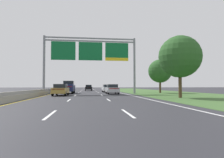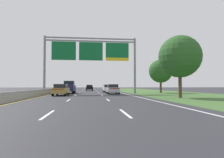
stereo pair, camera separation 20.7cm
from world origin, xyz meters
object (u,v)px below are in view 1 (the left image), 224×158
(car_black_centre_lane_sedan, at_px, (89,88))
(car_silver_right_lane_sedan, at_px, (112,89))
(pickup_truck_navy, at_px, (68,87))
(car_gold_left_lane_sedan, at_px, (61,90))
(overhead_sign_gantry, at_px, (91,54))
(roadside_tree_mid, at_px, (160,71))
(roadside_tree_near, at_px, (180,57))
(car_white_right_lane_sedan, at_px, (107,88))

(car_black_centre_lane_sedan, xyz_separation_m, car_silver_right_lane_sedan, (3.74, -21.02, 0.00))
(pickup_truck_navy, relative_size, car_black_centre_lane_sedan, 1.23)
(car_gold_left_lane_sedan, bearing_deg, overhead_sign_gantry, -41.66)
(overhead_sign_gantry, relative_size, roadside_tree_mid, 2.43)
(overhead_sign_gantry, xyz_separation_m, car_gold_left_lane_sedan, (-4.10, -4.42, -5.79))
(car_black_centre_lane_sedan, bearing_deg, car_silver_right_lane_sedan, -170.29)
(car_gold_left_lane_sedan, distance_m, roadside_tree_mid, 18.62)
(pickup_truck_navy, bearing_deg, roadside_tree_near, -135.72)
(pickup_truck_navy, relative_size, car_white_right_lane_sedan, 1.22)
(overhead_sign_gantry, height_order, car_gold_left_lane_sedan, overhead_sign_gantry)
(car_black_centre_lane_sedan, relative_size, car_silver_right_lane_sedan, 1.00)
(car_white_right_lane_sedan, bearing_deg, pickup_truck_navy, 122.55)
(car_silver_right_lane_sedan, bearing_deg, overhead_sign_gantry, 83.66)
(car_gold_left_lane_sedan, xyz_separation_m, car_silver_right_lane_sedan, (7.61, 4.06, 0.00))
(pickup_truck_navy, relative_size, roadside_tree_near, 0.78)
(roadside_tree_mid, bearing_deg, car_silver_right_lane_sedan, -162.00)
(overhead_sign_gantry, height_order, pickup_truck_navy, overhead_sign_gantry)
(car_silver_right_lane_sedan, bearing_deg, roadside_tree_near, -150.50)
(car_silver_right_lane_sedan, distance_m, roadside_tree_mid, 10.31)
(car_black_centre_lane_sedan, relative_size, car_gold_left_lane_sedan, 0.99)
(roadside_tree_near, bearing_deg, car_silver_right_lane_sedan, 119.91)
(overhead_sign_gantry, distance_m, car_silver_right_lane_sedan, 6.78)
(car_black_centre_lane_sedan, bearing_deg, overhead_sign_gantry, -179.74)
(car_white_right_lane_sedan, xyz_separation_m, car_black_centre_lane_sedan, (-3.74, 12.94, 0.00))
(car_gold_left_lane_sedan, height_order, car_silver_right_lane_sedan, same)
(pickup_truck_navy, bearing_deg, car_gold_left_lane_sedan, 177.95)
(pickup_truck_navy, distance_m, car_silver_right_lane_sedan, 7.98)
(car_black_centre_lane_sedan, bearing_deg, car_gold_left_lane_sedan, 170.85)
(car_black_centre_lane_sedan, relative_size, roadside_tree_mid, 0.71)
(pickup_truck_navy, xyz_separation_m, car_silver_right_lane_sedan, (7.31, -3.19, -0.26))
(car_white_right_lane_sedan, relative_size, roadside_tree_mid, 0.71)
(overhead_sign_gantry, xyz_separation_m, car_silver_right_lane_sedan, (3.51, -0.36, -5.79))
(roadside_tree_mid, bearing_deg, overhead_sign_gantry, -168.28)
(pickup_truck_navy, distance_m, car_black_centre_lane_sedan, 18.18)
(overhead_sign_gantry, relative_size, car_black_centre_lane_sedan, 3.41)
(car_white_right_lane_sedan, xyz_separation_m, car_silver_right_lane_sedan, (0.00, -8.08, 0.00))
(overhead_sign_gantry, relative_size, car_white_right_lane_sedan, 3.39)
(car_white_right_lane_sedan, height_order, car_black_centre_lane_sedan, same)
(car_gold_left_lane_sedan, bearing_deg, car_silver_right_lane_sedan, -60.78)
(car_silver_right_lane_sedan, height_order, roadside_tree_near, roadside_tree_near)
(overhead_sign_gantry, height_order, car_silver_right_lane_sedan, overhead_sign_gantry)
(overhead_sign_gantry, height_order, roadside_tree_near, overhead_sign_gantry)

